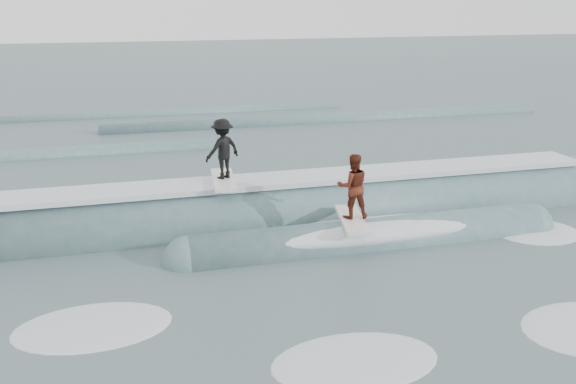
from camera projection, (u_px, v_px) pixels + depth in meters
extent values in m
plane|color=#394D53|center=(337.00, 295.00, 13.04)|extent=(160.00, 160.00, 0.00)
cylinder|color=#3C6165|center=(278.00, 220.00, 17.38)|extent=(19.19, 2.14, 2.14)
cylinder|color=#3C6165|center=(371.00, 243.00, 15.82)|extent=(9.00, 1.22, 1.22)
sphere|color=#3C6165|center=(189.00, 262.00, 14.66)|extent=(1.22, 1.22, 1.22)
sphere|color=#3C6165|center=(529.00, 226.00, 16.97)|extent=(1.22, 1.22, 1.22)
cube|color=white|center=(278.00, 180.00, 17.05)|extent=(18.00, 1.30, 0.14)
ellipsoid|color=white|center=(372.00, 231.00, 15.73)|extent=(7.60, 1.30, 0.60)
cube|color=silver|center=(223.00, 180.00, 16.64)|extent=(0.76, 2.05, 0.10)
imported|color=black|center=(223.00, 149.00, 16.40)|extent=(1.15, 0.97, 1.55)
cube|color=silver|center=(352.00, 219.00, 15.49)|extent=(0.93, 2.07, 0.10)
imported|color=#4D1A0E|center=(353.00, 186.00, 15.25)|extent=(0.83, 0.69, 1.57)
ellipsoid|color=white|center=(355.00, 361.00, 10.67)|extent=(2.99, 2.04, 0.10)
ellipsoid|color=white|center=(536.00, 232.00, 16.55)|extent=(2.32, 1.58, 0.10)
ellipsoid|color=white|center=(93.00, 327.00, 11.79)|extent=(3.17, 2.16, 0.10)
cylinder|color=#3C6165|center=(333.00, 121.00, 31.23)|extent=(22.00, 0.80, 0.80)
cylinder|color=#3C6165|center=(132.00, 116.00, 32.51)|extent=(22.00, 0.60, 0.60)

